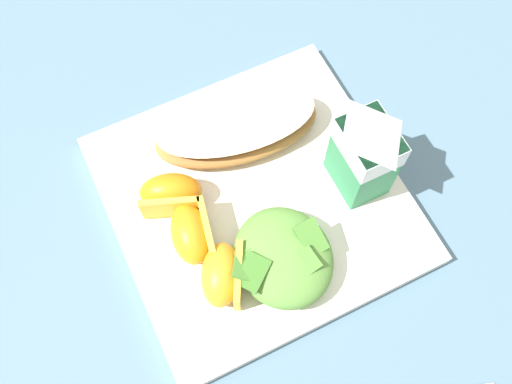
# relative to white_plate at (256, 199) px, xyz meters

# --- Properties ---
(ground) EXTENTS (3.00, 3.00, 0.00)m
(ground) POSITION_rel_white_plate_xyz_m (0.00, 0.00, -0.01)
(ground) COLOR slate
(white_plate) EXTENTS (0.28, 0.28, 0.02)m
(white_plate) POSITION_rel_white_plate_xyz_m (0.00, 0.00, 0.00)
(white_plate) COLOR white
(white_plate) RESTS_ON ground
(cheesy_pizza_bread) EXTENTS (0.11, 0.18, 0.04)m
(cheesy_pizza_bread) POSITION_rel_white_plate_xyz_m (-0.07, 0.01, 0.03)
(cheesy_pizza_bread) COLOR #A87038
(cheesy_pizza_bread) RESTS_ON white_plate
(green_salad_pile) EXTENTS (0.10, 0.10, 0.05)m
(green_salad_pile) POSITION_rel_white_plate_xyz_m (0.07, -0.01, 0.03)
(green_salad_pile) COLOR #5B8E3D
(green_salad_pile) RESTS_ON white_plate
(milk_carton) EXTENTS (0.06, 0.04, 0.11)m
(milk_carton) POSITION_rel_white_plate_xyz_m (0.03, 0.10, 0.07)
(milk_carton) COLOR #2D8451
(milk_carton) RESTS_ON white_plate
(orange_wedge_front) EXTENTS (0.06, 0.07, 0.04)m
(orange_wedge_front) POSITION_rel_white_plate_xyz_m (-0.03, -0.08, 0.03)
(orange_wedge_front) COLOR orange
(orange_wedge_front) RESTS_ON white_plate
(orange_wedge_middle) EXTENTS (0.07, 0.05, 0.04)m
(orange_wedge_middle) POSITION_rel_white_plate_xyz_m (0.02, -0.07, 0.03)
(orange_wedge_middle) COLOR orange
(orange_wedge_middle) RESTS_ON white_plate
(orange_wedge_rear) EXTENTS (0.07, 0.06, 0.04)m
(orange_wedge_rear) POSITION_rel_white_plate_xyz_m (0.06, -0.06, 0.03)
(orange_wedge_rear) COLOR orange
(orange_wedge_rear) RESTS_ON white_plate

